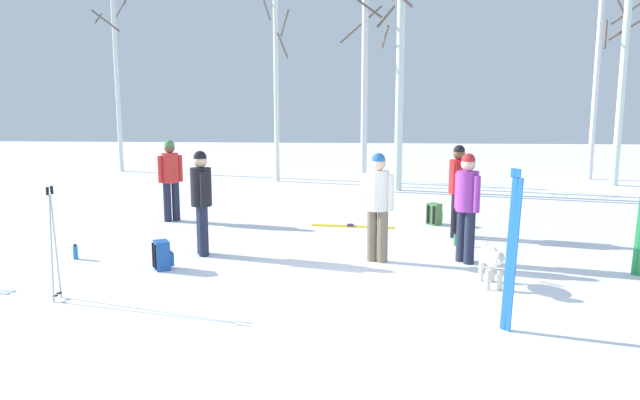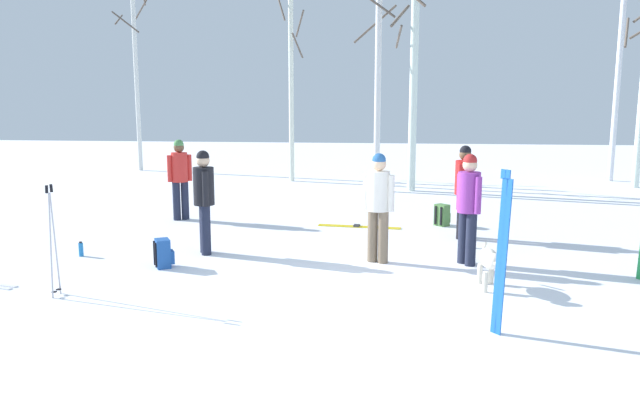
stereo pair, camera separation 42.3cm
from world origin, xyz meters
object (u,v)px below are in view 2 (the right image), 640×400
object	(u,v)px
birch_tree_3	(414,52)
ski_pair_planted_0	(502,254)
ski_poles_0	(53,237)
birch_tree_0	(135,57)
backpack_0	(442,215)
backpack_2	(163,254)
water_bottle_1	(81,249)
birch_tree_2	(379,72)
person_0	(464,186)
person_2	(180,174)
dog	(490,261)
birch_tree_4	(620,53)
person_3	(378,201)
person_4	(204,195)
water_bottle_0	(460,241)
ski_pair_lying_1	(359,227)
person_1	(469,202)
birch_tree_1	(291,79)

from	to	relation	value
birch_tree_3	ski_pair_planted_0	bearing A→B (deg)	-86.50
ski_poles_0	birch_tree_0	size ratio (longest dim) A/B	0.19
backpack_0	backpack_2	bearing A→B (deg)	-140.27
water_bottle_1	birch_tree_2	size ratio (longest dim) A/B	0.04
person_0	person_2	xyz separation A→B (m)	(-5.78, 1.07, 0.00)
person_2	dog	xyz separation A→B (m)	(5.79, -4.16, -0.59)
birch_tree_4	person_2	bearing A→B (deg)	-145.36
person_3	birch_tree_2	world-z (taller)	birch_tree_2
person_4	birch_tree_4	size ratio (longest dim) A/B	0.22
water_bottle_1	water_bottle_0	bearing A→B (deg)	12.64
ski_pair_lying_1	birch_tree_4	distance (m)	11.87
dog	water_bottle_1	world-z (taller)	dog
backpack_0	person_0	bearing A→B (deg)	-75.58
person_4	ski_pair_lying_1	world-z (taller)	person_4
person_2	water_bottle_0	distance (m)	6.00
birch_tree_2	birch_tree_4	world-z (taller)	birch_tree_4
water_bottle_0	birch_tree_2	distance (m)	7.47
birch_tree_2	birch_tree_3	xyz separation A→B (m)	(0.95, 0.12, 0.54)
ski_pair_planted_0	backpack_0	bearing A→B (deg)	91.42
person_1	ski_poles_0	bearing A→B (deg)	-157.89
person_0	birch_tree_0	distance (m)	14.92
birch_tree_1	birch_tree_2	bearing A→B (deg)	-33.73
dog	birch_tree_4	distance (m)	13.78
birch_tree_4	water_bottle_1	bearing A→B (deg)	-137.21
ski_pair_planted_0	birch_tree_4	size ratio (longest dim) A/B	0.23
person_1	birch_tree_1	size ratio (longest dim) A/B	0.28
person_2	person_0	bearing A→B (deg)	-10.47
backpack_2	person_0	bearing A→B (deg)	28.72
person_4	water_bottle_1	size ratio (longest dim) A/B	7.03
water_bottle_0	water_bottle_1	bearing A→B (deg)	-167.36
person_0	backpack_2	xyz separation A→B (m)	(-4.73, -2.59, -0.77)
ski_pair_lying_1	backpack_0	xyz separation A→B (m)	(1.67, 0.35, 0.20)
ski_pair_lying_1	water_bottle_0	size ratio (longest dim) A/B	7.43
person_3	person_4	xyz separation A→B (m)	(-2.85, 0.20, 0.00)
dog	ski_pair_planted_0	world-z (taller)	ski_pair_planted_0
backpack_0	birch_tree_1	distance (m)	8.35
person_2	birch_tree_4	xyz separation A→B (m)	(11.42, 7.89, 3.01)
backpack_2	birch_tree_3	xyz separation A→B (m)	(3.94, 8.54, 3.63)
dog	birch_tree_3	xyz separation A→B (m)	(-0.80, 9.03, 3.45)
ski_pair_planted_0	ski_poles_0	size ratio (longest dim) A/B	1.23
ski_pair_planted_0	water_bottle_0	bearing A→B (deg)	89.70
person_1	ski_pair_planted_0	distance (m)	2.87
backpack_0	water_bottle_0	size ratio (longest dim) A/B	1.94
person_0	birch_tree_1	world-z (taller)	birch_tree_1
dog	birch_tree_3	world-z (taller)	birch_tree_3
ski_poles_0	birch_tree_4	world-z (taller)	birch_tree_4
water_bottle_1	birch_tree_1	size ratio (longest dim) A/B	0.04
dog	backpack_2	xyz separation A→B (m)	(-4.74, 0.49, -0.17)
person_3	birch_tree_4	xyz separation A→B (m)	(7.15, 10.85, 3.01)
water_bottle_0	birch_tree_3	distance (m)	7.67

